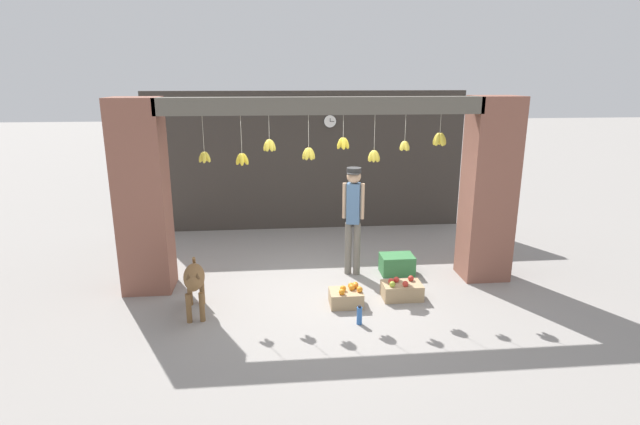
{
  "coord_description": "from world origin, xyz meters",
  "views": [
    {
      "loc": [
        -0.7,
        -6.88,
        3.1
      ],
      "look_at": [
        0.0,
        0.48,
        1.07
      ],
      "focal_mm": 28.0,
      "sensor_mm": 36.0,
      "label": 1
    }
  ],
  "objects_px": {
    "dog": "(194,280)",
    "shopkeeper": "(353,212)",
    "produce_box_green": "(397,264)",
    "fruit_crate_oranges": "(346,297)",
    "water_bottle": "(359,315)",
    "wall_clock": "(330,121)",
    "fruit_crate_apples": "(402,290)"
  },
  "relations": [
    {
      "from": "dog",
      "to": "shopkeeper",
      "type": "xyz_separation_m",
      "value": [
        2.31,
        1.21,
        0.54
      ]
    },
    {
      "from": "produce_box_green",
      "to": "fruit_crate_oranges",
      "type": "bearing_deg",
      "value": -132.53
    },
    {
      "from": "shopkeeper",
      "to": "water_bottle",
      "type": "relative_size",
      "value": 6.73
    },
    {
      "from": "produce_box_green",
      "to": "water_bottle",
      "type": "bearing_deg",
      "value": -118.66
    },
    {
      "from": "water_bottle",
      "to": "wall_clock",
      "type": "relative_size",
      "value": 1.01
    },
    {
      "from": "fruit_crate_oranges",
      "to": "water_bottle",
      "type": "distance_m",
      "value": 0.58
    },
    {
      "from": "fruit_crate_apples",
      "to": "wall_clock",
      "type": "bearing_deg",
      "value": 100.21
    },
    {
      "from": "produce_box_green",
      "to": "water_bottle",
      "type": "height_order",
      "value": "produce_box_green"
    },
    {
      "from": "fruit_crate_apples",
      "to": "shopkeeper",
      "type": "bearing_deg",
      "value": 120.07
    },
    {
      "from": "shopkeeper",
      "to": "water_bottle",
      "type": "xyz_separation_m",
      "value": [
        -0.17,
        -1.69,
        -0.92
      ]
    },
    {
      "from": "fruit_crate_oranges",
      "to": "water_bottle",
      "type": "bearing_deg",
      "value": -81.63
    },
    {
      "from": "fruit_crate_oranges",
      "to": "produce_box_green",
      "type": "xyz_separation_m",
      "value": [
        0.98,
        1.07,
        0.04
      ]
    },
    {
      "from": "wall_clock",
      "to": "shopkeeper",
      "type": "bearing_deg",
      "value": -88.33
    },
    {
      "from": "dog",
      "to": "produce_box_green",
      "type": "distance_m",
      "value": 3.27
    },
    {
      "from": "shopkeeper",
      "to": "water_bottle",
      "type": "distance_m",
      "value": 1.93
    },
    {
      "from": "fruit_crate_apples",
      "to": "produce_box_green",
      "type": "xyz_separation_m",
      "value": [
        0.16,
        0.93,
        0.03
      ]
    },
    {
      "from": "fruit_crate_oranges",
      "to": "wall_clock",
      "type": "distance_m",
      "value": 4.26
    },
    {
      "from": "wall_clock",
      "to": "fruit_crate_oranges",
      "type": "bearing_deg",
      "value": -92.82
    },
    {
      "from": "dog",
      "to": "wall_clock",
      "type": "distance_m",
      "value": 4.73
    },
    {
      "from": "dog",
      "to": "fruit_crate_oranges",
      "type": "bearing_deg",
      "value": 85.22
    },
    {
      "from": "wall_clock",
      "to": "produce_box_green",
      "type": "bearing_deg",
      "value": -73.1
    },
    {
      "from": "shopkeeper",
      "to": "produce_box_green",
      "type": "relative_size",
      "value": 3.32
    },
    {
      "from": "dog",
      "to": "fruit_crate_apples",
      "type": "height_order",
      "value": "dog"
    },
    {
      "from": "produce_box_green",
      "to": "water_bottle",
      "type": "xyz_separation_m",
      "value": [
        -0.9,
        -1.64,
        -0.03
      ]
    },
    {
      "from": "dog",
      "to": "water_bottle",
      "type": "xyz_separation_m",
      "value": [
        2.14,
        -0.48,
        -0.38
      ]
    },
    {
      "from": "shopkeeper",
      "to": "produce_box_green",
      "type": "bearing_deg",
      "value": -168.74
    },
    {
      "from": "fruit_crate_oranges",
      "to": "produce_box_green",
      "type": "relative_size",
      "value": 0.86
    },
    {
      "from": "wall_clock",
      "to": "water_bottle",
      "type": "bearing_deg",
      "value": -91.31
    },
    {
      "from": "fruit_crate_apples",
      "to": "produce_box_green",
      "type": "distance_m",
      "value": 0.94
    },
    {
      "from": "water_bottle",
      "to": "fruit_crate_apples",
      "type": "bearing_deg",
      "value": 43.92
    },
    {
      "from": "produce_box_green",
      "to": "water_bottle",
      "type": "distance_m",
      "value": 1.87
    },
    {
      "from": "shopkeeper",
      "to": "fruit_crate_oranges",
      "type": "height_order",
      "value": "shopkeeper"
    }
  ]
}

